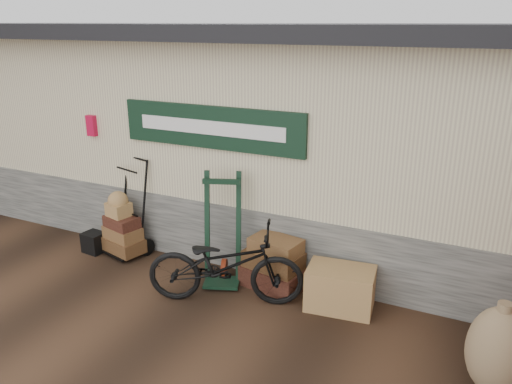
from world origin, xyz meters
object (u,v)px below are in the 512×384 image
green_barrow (222,229)px  suitcase_stack (273,262)px  porter_trolley (130,206)px  wicker_hamper (340,288)px  black_trunk (94,242)px  bicycle (225,261)px

green_barrow → suitcase_stack: bearing=-7.8°
porter_trolley → green_barrow: 1.64m
green_barrow → wicker_hamper: (1.56, 0.03, -0.48)m
suitcase_stack → wicker_hamper: suitcase_stack is taller
black_trunk → bicycle: bearing=-8.6°
wicker_hamper → porter_trolley: bearing=177.0°
porter_trolley → black_trunk: size_ratio=4.79×
green_barrow → suitcase_stack: (0.65, 0.15, -0.39)m
suitcase_stack → bicycle: 0.72m
suitcase_stack → porter_trolley: bearing=178.8°
suitcase_stack → black_trunk: (-2.79, -0.21, -0.19)m
suitcase_stack → black_trunk: suitcase_stack is taller
bicycle → green_barrow: bearing=12.2°
green_barrow → bicycle: size_ratio=0.78×
porter_trolley → wicker_hamper: bearing=11.4°
green_barrow → black_trunk: green_barrow is taller
green_barrow → suitcase_stack: 0.77m
wicker_hamper → black_trunk: wicker_hamper is taller
black_trunk → bicycle: 2.48m
porter_trolley → suitcase_stack: porter_trolley is taller
green_barrow → black_trunk: bearing=161.0°
porter_trolley → black_trunk: porter_trolley is taller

